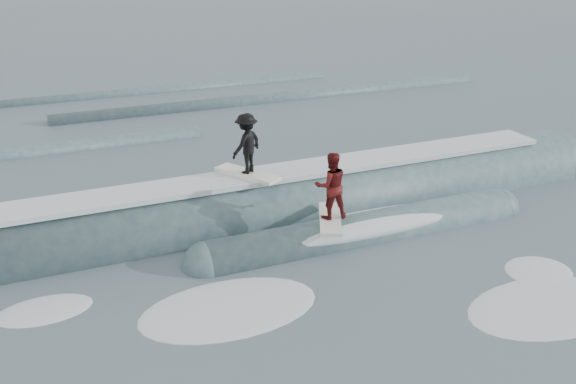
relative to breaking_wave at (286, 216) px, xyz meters
name	(u,v)px	position (x,y,z in m)	size (l,w,h in m)	color
ground	(366,307)	(-0.24, -5.09, -0.03)	(160.00, 160.00, 0.00)	#3E4F5A
breaking_wave	(286,216)	(0.00, 0.00, 0.00)	(23.18, 4.07, 2.57)	#354F59
surfer_black	(247,146)	(-1.05, 0.30, 2.19)	(1.48, 2.01, 1.78)	white
surfer_red	(331,189)	(0.45, -1.90, 1.50)	(1.33, 2.05, 1.88)	white
whitewater	(365,304)	(-0.21, -4.96, -0.03)	(13.21, 6.22, 0.10)	white
far_swells	(141,117)	(-1.74, 12.56, -0.03)	(38.48, 8.65, 0.80)	#354F59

